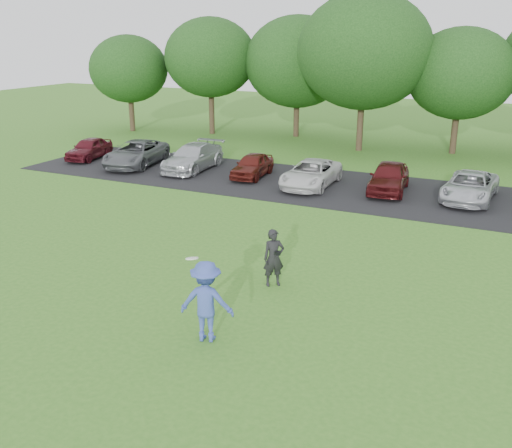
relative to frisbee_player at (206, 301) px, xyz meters
The scene contains 6 objects.
ground 1.42m from the frisbee_player, 138.31° to the left, with size 100.00×100.00×0.00m, color #377320.
parking_lot 13.77m from the frisbee_player, 93.35° to the left, with size 32.00×6.50×0.03m, color black.
frisbee_player is the anchor object (origin of this frame).
camera_bystander 3.25m from the frisbee_player, 86.87° to the left, with size 0.68×0.65×1.57m.
parked_cars 13.87m from the frisbee_player, 96.23° to the left, with size 30.43×4.98×1.25m.
tree_row 23.82m from the frisbee_player, 88.27° to the left, with size 42.39×9.85×8.64m.
Camera 1 is at (6.57, -10.37, 6.47)m, focal length 40.00 mm.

